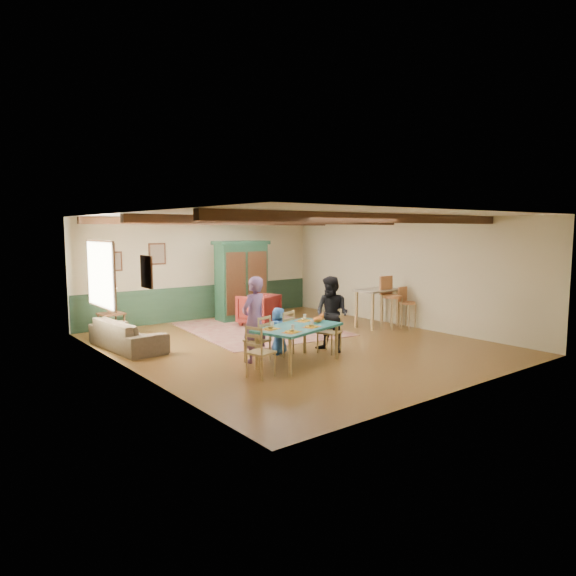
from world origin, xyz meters
TOP-DOWN VIEW (x-y plane):
  - floor at (0.00, 0.00)m, footprint 8.00×8.00m
  - wall_back at (0.00, 4.00)m, footprint 7.00×0.02m
  - wall_left at (-3.50, 0.00)m, footprint 0.02×8.00m
  - wall_right at (3.50, 0.00)m, footprint 0.02×8.00m
  - ceiling at (0.00, 0.00)m, footprint 7.00×8.00m
  - wainscot_back at (0.00, 3.98)m, footprint 6.95×0.03m
  - ceiling_beam_front at (0.00, -2.30)m, footprint 6.95×0.16m
  - ceiling_beam_mid at (0.00, 0.40)m, footprint 6.95×0.16m
  - ceiling_beam_back at (0.00, 3.00)m, footprint 6.95×0.16m
  - window_left at (-3.47, 1.70)m, footprint 0.06×1.60m
  - picture_left_wall at (-3.47, -0.60)m, footprint 0.04×0.42m
  - picture_back_a at (-1.30, 3.97)m, footprint 0.45×0.04m
  - picture_back_b at (-2.40, 3.97)m, footprint 0.38×0.04m
  - dining_table at (-0.96, -1.30)m, footprint 1.82×1.31m
  - dining_chair_far_left at (-1.48, -0.77)m, footprint 0.47×0.49m
  - dining_chair_far_right at (-0.78, -0.58)m, footprint 0.47×0.49m
  - dining_chair_end_left at (-1.97, -1.58)m, footprint 0.49×0.47m
  - dining_chair_end_right at (0.05, -1.03)m, footprint 0.49×0.47m
  - person_man at (-1.50, -0.70)m, footprint 0.65×0.51m
  - person_woman at (0.14, -1.00)m, footprint 0.74×0.85m
  - person_child at (-0.80, -0.51)m, footprint 0.51×0.40m
  - cat at (-0.45, -1.26)m, footprint 0.35×0.21m
  - place_setting_near_left at (-1.38, -1.66)m, footprint 0.42×0.36m
  - place_setting_near_center at (-0.81, -1.50)m, footprint 0.42×0.36m
  - place_setting_far_left at (-1.50, -1.22)m, footprint 0.42×0.36m
  - place_setting_far_right at (-0.54, -0.95)m, footprint 0.42×0.36m
  - area_rug at (0.33, 1.79)m, footprint 3.57×4.10m
  - armoire at (0.74, 3.23)m, footprint 1.51×0.64m
  - armchair at (0.61, 2.24)m, footprint 1.12×1.14m
  - sofa at (-2.96, 1.74)m, footprint 0.95×2.10m
  - end_table at (-2.92, 2.79)m, footprint 0.54×0.54m
  - table_lamp at (-2.92, 2.79)m, footprint 0.34×0.34m
  - counter_table at (2.86, 0.27)m, footprint 1.17×0.72m
  - bar_stool_left at (2.94, -0.12)m, footprint 0.46×0.50m
  - bar_stool_right at (3.28, -0.34)m, footprint 0.39×0.42m

SIDE VIEW (x-z plane):
  - floor at x=0.00m, z-range 0.00..0.00m
  - area_rug at x=0.33m, z-range 0.00..0.01m
  - sofa at x=-2.96m, z-range 0.00..0.60m
  - end_table at x=-2.92m, z-range 0.00..0.60m
  - dining_table at x=-0.96m, z-range 0.00..0.68m
  - armchair at x=0.61m, z-range 0.00..0.80m
  - dining_chair_far_left at x=-1.48m, z-range 0.00..0.86m
  - dining_chair_far_right at x=-0.78m, z-range 0.00..0.86m
  - dining_chair_end_left at x=-1.97m, z-range 0.00..0.86m
  - dining_chair_end_right at x=0.05m, z-range 0.00..0.86m
  - wainscot_back at x=0.00m, z-range 0.00..0.90m
  - person_child at x=-0.80m, z-range 0.00..0.92m
  - counter_table at x=2.86m, z-range 0.00..0.94m
  - bar_stool_right at x=3.28m, z-range 0.00..1.01m
  - bar_stool_left at x=2.94m, z-range 0.00..1.28m
  - place_setting_near_left at x=-1.38m, z-range 0.68..0.79m
  - place_setting_near_center at x=-0.81m, z-range 0.68..0.79m
  - place_setting_far_left at x=-1.50m, z-range 0.68..0.79m
  - place_setting_far_right at x=-0.54m, z-range 0.68..0.79m
  - person_woman at x=0.14m, z-range 0.00..1.50m
  - cat at x=-0.45m, z-range 0.68..0.85m
  - person_man at x=-1.50m, z-range 0.00..1.57m
  - table_lamp at x=-2.92m, z-range 0.60..1.14m
  - armoire at x=0.74m, z-range 0.00..2.11m
  - wall_back at x=0.00m, z-range 0.00..2.70m
  - wall_left at x=-3.50m, z-range 0.00..2.70m
  - wall_right at x=3.50m, z-range 0.00..2.70m
  - window_left at x=-3.47m, z-range 0.90..2.20m
  - picture_back_b at x=-2.40m, z-range 1.41..1.89m
  - picture_left_wall at x=-3.47m, z-range 1.49..2.01m
  - picture_back_a at x=-1.30m, z-range 1.52..2.08m
  - ceiling_beam_front at x=0.00m, z-range 2.53..2.69m
  - ceiling_beam_mid at x=0.00m, z-range 2.53..2.69m
  - ceiling_beam_back at x=0.00m, z-range 2.53..2.69m
  - ceiling at x=0.00m, z-range 2.69..2.71m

